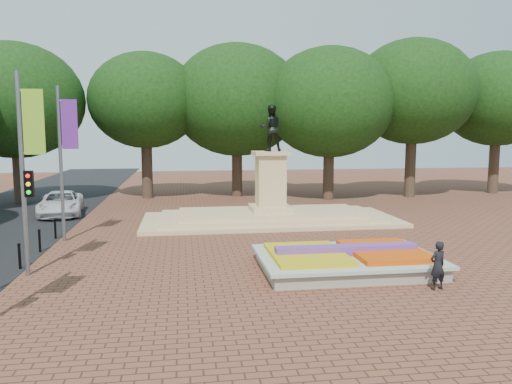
{
  "coord_description": "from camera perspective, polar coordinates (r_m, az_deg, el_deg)",
  "views": [
    {
      "loc": [
        -4.81,
        -18.91,
        4.98
      ],
      "look_at": [
        -1.45,
        3.7,
        2.2
      ],
      "focal_mm": 35.0,
      "sensor_mm": 36.0,
      "label": 1
    }
  ],
  "objects": [
    {
      "name": "ground",
      "position": [
        20.14,
        5.68,
        -7.42
      ],
      "size": [
        90.0,
        90.0,
        0.0
      ],
      "primitive_type": "plane",
      "color": "brown",
      "rests_on": "ground"
    },
    {
      "name": "flower_bed",
      "position": [
        18.47,
        10.35,
        -7.61
      ],
      "size": [
        6.3,
        4.3,
        0.91
      ],
      "color": "gray",
      "rests_on": "ground"
    },
    {
      "name": "monument",
      "position": [
        27.64,
        1.66,
        -1.59
      ],
      "size": [
        14.0,
        6.0,
        6.4
      ],
      "color": "tan",
      "rests_on": "ground"
    },
    {
      "name": "tree_row_back",
      "position": [
        37.63,
        2.54,
        9.51
      ],
      "size": [
        44.8,
        8.8,
        10.43
      ],
      "color": "#35271D",
      "rests_on": "ground"
    },
    {
      "name": "banner_poles",
      "position": [
        18.41,
        -25.09,
        2.84
      ],
      "size": [
        0.88,
        11.17,
        7.0
      ],
      "color": "slate",
      "rests_on": "ground"
    },
    {
      "name": "bollard_row",
      "position": [
        18.91,
        -26.56,
        -7.44
      ],
      "size": [
        0.12,
        13.12,
        0.98
      ],
      "color": "black",
      "rests_on": "ground"
    },
    {
      "name": "van",
      "position": [
        31.95,
        -21.4,
        -1.22
      ],
      "size": [
        3.04,
        5.4,
        1.42
      ],
      "primitive_type": "imported",
      "rotation": [
        0.0,
        0.0,
        0.14
      ],
      "color": "silver",
      "rests_on": "ground"
    },
    {
      "name": "pedestrian",
      "position": [
        16.89,
        20.05,
        -7.89
      ],
      "size": [
        0.64,
        0.5,
        1.56
      ],
      "primitive_type": "imported",
      "rotation": [
        0.0,
        0.0,
        3.39
      ],
      "color": "black",
      "rests_on": "ground"
    }
  ]
}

